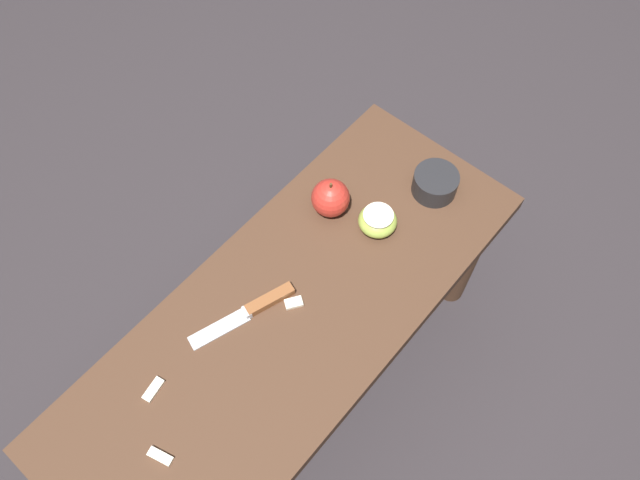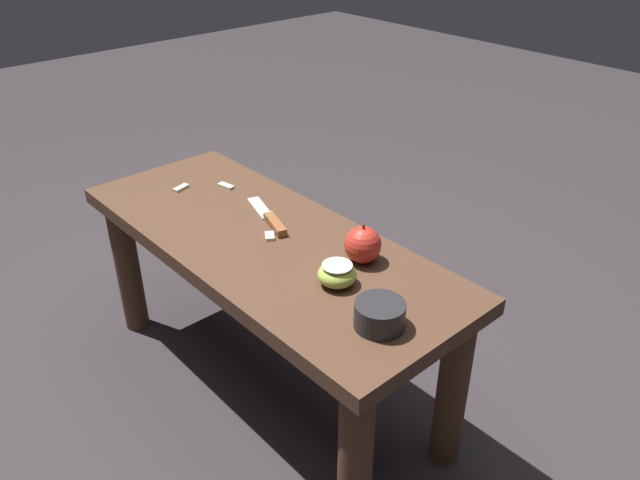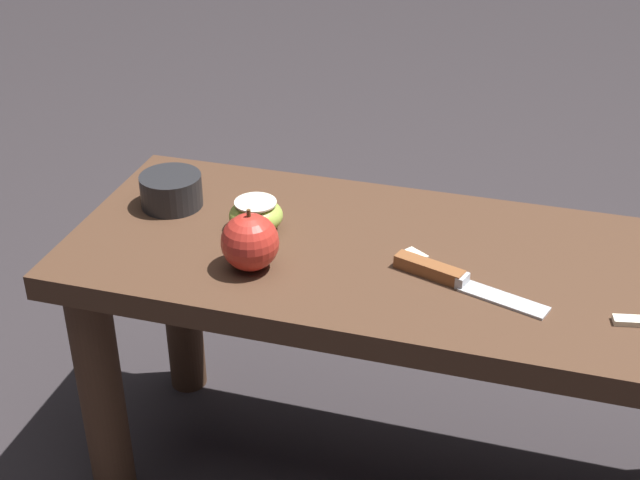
{
  "view_description": "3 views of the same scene",
  "coord_description": "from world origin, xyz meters",
  "px_view_note": "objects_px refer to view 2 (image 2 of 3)",
  "views": [
    {
      "loc": [
        0.35,
        0.38,
        1.67
      ],
      "look_at": [
        -0.15,
        -0.05,
        0.51
      ],
      "focal_mm": 35.0,
      "sensor_mm": 36.0,
      "label": 1
    },
    {
      "loc": [
        -1.09,
        0.79,
        1.25
      ],
      "look_at": [
        -0.15,
        -0.05,
        0.51
      ],
      "focal_mm": 35.0,
      "sensor_mm": 36.0,
      "label": 2
    },
    {
      "loc": [
        0.17,
        -1.14,
        1.18
      ],
      "look_at": [
        -0.15,
        -0.05,
        0.51
      ],
      "focal_mm": 50.0,
      "sensor_mm": 36.0,
      "label": 3
    }
  ],
  "objects_px": {
    "bowl": "(380,315)",
    "wooden_bench": "(265,269)",
    "knife": "(271,220)",
    "apple_whole": "(363,245)",
    "apple_cut": "(337,274)"
  },
  "relations": [
    {
      "from": "bowl",
      "to": "wooden_bench",
      "type": "bearing_deg",
      "value": -6.08
    },
    {
      "from": "knife",
      "to": "bowl",
      "type": "bearing_deg",
      "value": -174.01
    },
    {
      "from": "knife",
      "to": "apple_whole",
      "type": "xyz_separation_m",
      "value": [
        -0.29,
        -0.04,
        0.04
      ]
    },
    {
      "from": "wooden_bench",
      "to": "knife",
      "type": "xyz_separation_m",
      "value": [
        0.04,
        -0.06,
        0.11
      ]
    },
    {
      "from": "knife",
      "to": "apple_cut",
      "type": "distance_m",
      "value": 0.32
    },
    {
      "from": "knife",
      "to": "apple_cut",
      "type": "xyz_separation_m",
      "value": [
        -0.32,
        0.07,
        0.02
      ]
    },
    {
      "from": "wooden_bench",
      "to": "apple_whole",
      "type": "bearing_deg",
      "value": -157.5
    },
    {
      "from": "wooden_bench",
      "to": "bowl",
      "type": "distance_m",
      "value": 0.46
    },
    {
      "from": "apple_cut",
      "to": "bowl",
      "type": "distance_m",
      "value": 0.17
    },
    {
      "from": "wooden_bench",
      "to": "bowl",
      "type": "bearing_deg",
      "value": 173.92
    },
    {
      "from": "apple_whole",
      "to": "bowl",
      "type": "distance_m",
      "value": 0.24
    },
    {
      "from": "knife",
      "to": "apple_cut",
      "type": "bearing_deg",
      "value": -173.51
    },
    {
      "from": "bowl",
      "to": "knife",
      "type": "bearing_deg",
      "value": -12.2
    },
    {
      "from": "knife",
      "to": "bowl",
      "type": "height_order",
      "value": "bowl"
    },
    {
      "from": "bowl",
      "to": "apple_whole",
      "type": "bearing_deg",
      "value": -37.3
    }
  ]
}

